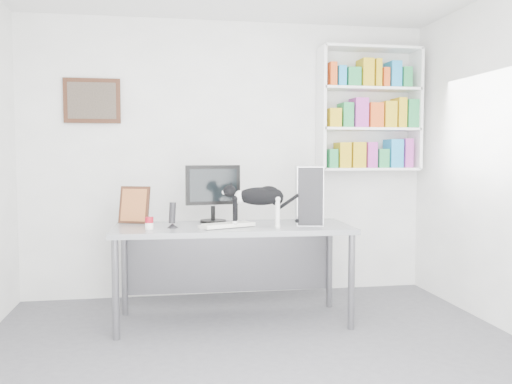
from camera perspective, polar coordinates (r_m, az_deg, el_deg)
The scene contains 11 objects.
room at distance 3.42m, azimuth 1.17°, elevation 3.23°, with size 4.01×4.01×2.70m.
bookshelf at distance 5.61m, azimuth 11.83°, elevation 8.54°, with size 1.03×0.28×1.24m, color white.
wall_art at distance 5.39m, azimuth -16.87°, elevation 9.18°, with size 0.52×0.04×0.42m, color #3E2214.
desk at distance 4.55m, azimuth -2.43°, elevation -8.60°, with size 1.94×0.75×0.81m, color slate.
monitor at distance 4.68m, azimuth -4.56°, elevation -0.14°, with size 0.47×0.23×0.51m, color black.
keyboard at distance 4.38m, azimuth -3.08°, elevation -3.51°, with size 0.44×0.17×0.03m, color white.
pc_tower at distance 4.68m, azimuth 5.55°, elevation -0.26°, with size 0.22×0.49×0.49m, color silver.
speaker at distance 4.38m, azimuth -8.80°, elevation -2.36°, with size 0.09×0.09×0.21m, color black.
leaning_print at distance 4.72m, azimuth -12.68°, elevation -1.27°, with size 0.27×0.11×0.33m, color #3E2214.
soup_can at distance 4.34m, azimuth -11.17°, elevation -3.23°, with size 0.07×0.07×0.10m, color maroon.
cat at distance 4.34m, azimuth 0.22°, elevation -1.53°, with size 0.55×0.15×0.34m, color black, non-canonical shape.
Camera 1 is at (-0.65, -3.36, 1.39)m, focal length 38.00 mm.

